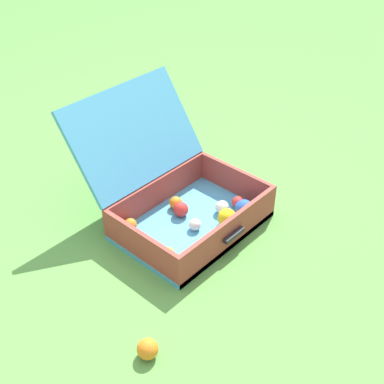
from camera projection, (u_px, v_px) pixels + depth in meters
ground_plane at (172, 233)px, 2.07m from camera, size 16.00×16.00×0.00m
open_suitcase at (179, 196)px, 2.08m from camera, size 0.59×0.67×0.50m
stray_ball_on_grass at (148, 349)px, 1.57m from camera, size 0.07×0.07×0.07m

